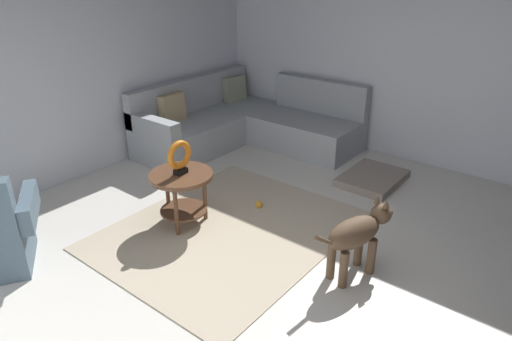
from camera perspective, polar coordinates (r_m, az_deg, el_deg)
name	(u,v)px	position (r m, az deg, el deg)	size (l,w,h in m)	color
ground_plane	(279,270)	(3.95, 2.87, -12.40)	(6.00, 6.00, 0.10)	silver
wall_back	(61,61)	(5.48, -23.29, 12.47)	(6.00, 0.12, 2.70)	silver
wall_right	(426,53)	(5.90, 20.55, 13.63)	(0.12, 6.00, 2.70)	silver
area_rug	(228,230)	(4.37, -3.49, -7.46)	(2.30, 1.90, 0.01)	#BCAD93
sectional_couch	(244,125)	(6.30, -1.53, 5.79)	(2.20, 2.25, 0.88)	#9EA3A8
side_table	(182,185)	(4.33, -9.31, -1.84)	(0.60, 0.60, 0.54)	brown
torus_sculpture	(180,156)	(4.21, -9.58, 1.75)	(0.28, 0.08, 0.33)	black
dog_bed_mat	(372,178)	(5.44, 14.42, -0.95)	(0.80, 0.60, 0.09)	gray
dog	(358,234)	(3.71, 12.65, -7.77)	(0.83, 0.36, 0.63)	brown
dog_toy_ball	(259,204)	(4.72, 0.37, -4.29)	(0.08, 0.08, 0.08)	orange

